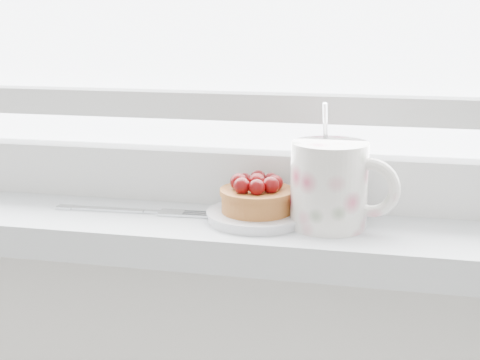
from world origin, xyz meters
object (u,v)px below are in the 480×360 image
(fork, at_px, (131,211))
(raspberry_tart, at_px, (257,195))
(floral_mug, at_px, (332,183))
(saucer, at_px, (257,216))

(fork, bearing_deg, raspberry_tart, -0.57)
(raspberry_tart, bearing_deg, floral_mug, -2.61)
(saucer, height_order, floral_mug, floral_mug)
(raspberry_tart, bearing_deg, saucer, 84.99)
(raspberry_tart, distance_m, fork, 0.17)
(saucer, distance_m, fork, 0.16)
(floral_mug, bearing_deg, raspberry_tart, 177.39)
(saucer, height_order, fork, saucer)
(raspberry_tart, height_order, floral_mug, floral_mug)
(raspberry_tart, xyz_separation_m, fork, (-0.16, 0.00, -0.03))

